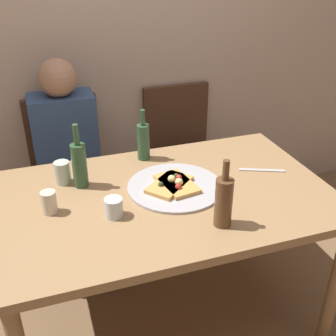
{
  "coord_description": "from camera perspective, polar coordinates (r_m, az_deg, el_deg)",
  "views": [
    {
      "loc": [
        -0.49,
        -1.47,
        1.7
      ],
      "look_at": [
        0.05,
        0.14,
        0.78
      ],
      "focal_mm": 44.4,
      "sensor_mm": 36.0,
      "label": 1
    }
  ],
  "objects": [
    {
      "name": "chair_left",
      "position": [
        2.62,
        -13.56,
        0.59
      ],
      "size": [
        0.44,
        0.44,
        0.9
      ],
      "rotation": [
        0.0,
        0.0,
        3.14
      ],
      "color": "#472D1E",
      "rests_on": "ground_plane"
    },
    {
      "name": "guest_in_sweater",
      "position": [
        2.43,
        -13.49,
        1.67
      ],
      "size": [
        0.36,
        0.56,
        1.17
      ],
      "rotation": [
        0.0,
        0.0,
        3.14
      ],
      "color": "navy",
      "rests_on": "ground_plane"
    },
    {
      "name": "water_bottle",
      "position": [
        2.09,
        -3.38,
        3.77
      ],
      "size": [
        0.06,
        0.06,
        0.26
      ],
      "color": "#2D5133",
      "rests_on": "dining_table"
    },
    {
      "name": "tumbler_near",
      "position": [
        1.75,
        -16.0,
        -4.54
      ],
      "size": [
        0.06,
        0.06,
        0.1
      ],
      "primitive_type": "cylinder",
      "color": "beige",
      "rests_on": "dining_table"
    },
    {
      "name": "pizza_slice_last",
      "position": [
        1.86,
        1.24,
        -2.15
      ],
      "size": [
        0.16,
        0.24,
        0.05
      ],
      "color": "tan",
      "rests_on": "pizza_tray"
    },
    {
      "name": "pizza_slice_extra",
      "position": [
        1.86,
        0.24,
        -2.2
      ],
      "size": [
        0.25,
        0.24,
        0.05
      ],
      "color": "tan",
      "rests_on": "pizza_tray"
    },
    {
      "name": "dining_table",
      "position": [
        1.87,
        -0.25,
        -5.58
      ],
      "size": [
        1.46,
        0.91,
        0.73
      ],
      "color": "#99754C",
      "rests_on": "ground_plane"
    },
    {
      "name": "pizza_tray",
      "position": [
        1.87,
        0.98,
        -2.57
      ],
      "size": [
        0.43,
        0.43,
        0.01
      ],
      "primitive_type": "cylinder",
      "color": "#ADADB2",
      "rests_on": "dining_table"
    },
    {
      "name": "tumbler_far",
      "position": [
        1.68,
        -7.46,
        -5.4
      ],
      "size": [
        0.07,
        0.07,
        0.08
      ],
      "primitive_type": "cylinder",
      "color": "silver",
      "rests_on": "dining_table"
    },
    {
      "name": "wine_bottle",
      "position": [
        1.88,
        -12.07,
        0.57
      ],
      "size": [
        0.07,
        0.07,
        0.3
      ],
      "color": "#2D5133",
      "rests_on": "dining_table"
    },
    {
      "name": "wine_glass",
      "position": [
        1.95,
        -14.29,
        -0.6
      ],
      "size": [
        0.07,
        0.07,
        0.1
      ],
      "primitive_type": "cylinder",
      "color": "#B7C6BC",
      "rests_on": "dining_table"
    },
    {
      "name": "back_wall",
      "position": [
        2.6,
        -8.06,
        19.3
      ],
      "size": [
        6.0,
        0.1,
        2.6
      ],
      "primitive_type": "cube",
      "color": "#BCA893",
      "rests_on": "ground_plane"
    },
    {
      "name": "ground_plane",
      "position": [
        2.3,
        -0.22,
        -19.19
      ],
      "size": [
        8.0,
        8.0,
        0.0
      ],
      "primitive_type": "plane",
      "color": "brown"
    },
    {
      "name": "chair_right",
      "position": [
        2.76,
        1.89,
        2.91
      ],
      "size": [
        0.44,
        0.44,
        0.9
      ],
      "rotation": [
        0.0,
        0.0,
        3.14
      ],
      "color": "#472D1E",
      "rests_on": "ground_plane"
    },
    {
      "name": "beer_bottle",
      "position": [
        1.6,
        7.65,
        -4.5
      ],
      "size": [
        0.07,
        0.07,
        0.28
      ],
      "color": "brown",
      "rests_on": "dining_table"
    },
    {
      "name": "table_knife",
      "position": [
        2.06,
        12.75,
        -0.3
      ],
      "size": [
        0.21,
        0.1,
        0.01
      ],
      "primitive_type": "cube",
      "rotation": [
        0.0,
        0.0,
        2.74
      ],
      "color": "#B7B7BC",
      "rests_on": "dining_table"
    }
  ]
}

